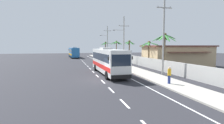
{
  "coord_description": "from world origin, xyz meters",
  "views": [
    {
      "loc": [
        -3.76,
        -19.66,
        4.0
      ],
      "look_at": [
        2.4,
        4.28,
        1.7
      ],
      "focal_mm": 27.62,
      "sensor_mm": 36.0,
      "label": 1
    }
  ],
  "objects_px": {
    "pedestrian_near_kerb": "(108,58)",
    "utility_pole_far": "(107,42)",
    "pedestrian_midwalk": "(123,60)",
    "utility_pole_nearest": "(164,37)",
    "palm_fourth": "(165,43)",
    "palm_farthest": "(116,45)",
    "motorcycle_beside_bus": "(110,63)",
    "utility_pole_mid": "(123,39)",
    "coach_bus_far_lane": "(74,52)",
    "pedestrian_far_walk": "(169,75)",
    "roadside_building": "(177,56)",
    "palm_second": "(129,46)",
    "coach_bus_foreground": "(108,60)",
    "palm_third": "(106,46)",
    "palm_nearest": "(149,49)"
  },
  "relations": [
    {
      "from": "pedestrian_near_kerb",
      "to": "utility_pole_far",
      "type": "bearing_deg",
      "value": -11.56
    },
    {
      "from": "pedestrian_midwalk",
      "to": "utility_pole_nearest",
      "type": "bearing_deg",
      "value": 77.5
    },
    {
      "from": "utility_pole_nearest",
      "to": "palm_fourth",
      "type": "relative_size",
      "value": 1.68
    },
    {
      "from": "palm_farthest",
      "to": "pedestrian_midwalk",
      "type": "bearing_deg",
      "value": -99.8
    },
    {
      "from": "motorcycle_beside_bus",
      "to": "utility_pole_mid",
      "type": "relative_size",
      "value": 0.19
    },
    {
      "from": "motorcycle_beside_bus",
      "to": "pedestrian_near_kerb",
      "type": "xyz_separation_m",
      "value": [
        1.83,
        8.88,
        0.4
      ]
    },
    {
      "from": "pedestrian_midwalk",
      "to": "palm_farthest",
      "type": "bearing_deg",
      "value": -116.42
    },
    {
      "from": "utility_pole_nearest",
      "to": "palm_farthest",
      "type": "relative_size",
      "value": 1.8
    },
    {
      "from": "coach_bus_far_lane",
      "to": "pedestrian_midwalk",
      "type": "bearing_deg",
      "value": -69.98
    },
    {
      "from": "pedestrian_far_walk",
      "to": "roadside_building",
      "type": "bearing_deg",
      "value": -130.23
    },
    {
      "from": "utility_pole_nearest",
      "to": "pedestrian_near_kerb",
      "type": "bearing_deg",
      "value": 97.63
    },
    {
      "from": "pedestrian_near_kerb",
      "to": "palm_second",
      "type": "bearing_deg",
      "value": -125.58
    },
    {
      "from": "pedestrian_far_walk",
      "to": "utility_pole_nearest",
      "type": "height_order",
      "value": "utility_pole_nearest"
    },
    {
      "from": "coach_bus_foreground",
      "to": "coach_bus_far_lane",
      "type": "relative_size",
      "value": 1.07
    },
    {
      "from": "pedestrian_midwalk",
      "to": "roadside_building",
      "type": "distance_m",
      "value": 10.73
    },
    {
      "from": "coach_bus_foreground",
      "to": "pedestrian_midwalk",
      "type": "xyz_separation_m",
      "value": [
        5.89,
        10.74,
        -1.01
      ]
    },
    {
      "from": "palm_fourth",
      "to": "utility_pole_mid",
      "type": "bearing_deg",
      "value": 99.86
    },
    {
      "from": "palm_second",
      "to": "palm_farthest",
      "type": "bearing_deg",
      "value": 90.93
    },
    {
      "from": "motorcycle_beside_bus",
      "to": "pedestrian_midwalk",
      "type": "height_order",
      "value": "pedestrian_midwalk"
    },
    {
      "from": "pedestrian_near_kerb",
      "to": "palm_third",
      "type": "bearing_deg",
      "value": -10.09
    },
    {
      "from": "pedestrian_midwalk",
      "to": "motorcycle_beside_bus",
      "type": "bearing_deg",
      "value": 14.57
    },
    {
      "from": "pedestrian_midwalk",
      "to": "utility_pole_far",
      "type": "relative_size",
      "value": 0.16
    },
    {
      "from": "coach_bus_foreground",
      "to": "palm_nearest",
      "type": "distance_m",
      "value": 10.62
    },
    {
      "from": "coach_bus_far_lane",
      "to": "pedestrian_near_kerb",
      "type": "relative_size",
      "value": 6.55
    },
    {
      "from": "coach_bus_foreground",
      "to": "pedestrian_far_walk",
      "type": "distance_m",
      "value": 9.68
    },
    {
      "from": "coach_bus_foreground",
      "to": "utility_pole_far",
      "type": "height_order",
      "value": "utility_pole_far"
    },
    {
      "from": "motorcycle_beside_bus",
      "to": "palm_second",
      "type": "bearing_deg",
      "value": 42.93
    },
    {
      "from": "palm_nearest",
      "to": "palm_third",
      "type": "relative_size",
      "value": 0.89
    },
    {
      "from": "utility_pole_nearest",
      "to": "utility_pole_mid",
      "type": "distance_m",
      "value": 15.96
    },
    {
      "from": "pedestrian_far_walk",
      "to": "palm_third",
      "type": "bearing_deg",
      "value": -96.47
    },
    {
      "from": "utility_pole_nearest",
      "to": "palm_nearest",
      "type": "xyz_separation_m",
      "value": [
        2.16,
        8.53,
        -1.73
      ]
    },
    {
      "from": "palm_second",
      "to": "utility_pole_nearest",
      "type": "bearing_deg",
      "value": -95.19
    },
    {
      "from": "pedestrian_far_walk",
      "to": "palm_nearest",
      "type": "relative_size",
      "value": 0.35
    },
    {
      "from": "palm_farthest",
      "to": "roadside_building",
      "type": "height_order",
      "value": "palm_farthest"
    },
    {
      "from": "pedestrian_near_kerb",
      "to": "palm_nearest",
      "type": "height_order",
      "value": "palm_nearest"
    },
    {
      "from": "coach_bus_far_lane",
      "to": "palm_nearest",
      "type": "distance_m",
      "value": 33.77
    },
    {
      "from": "coach_bus_far_lane",
      "to": "utility_pole_nearest",
      "type": "xyz_separation_m",
      "value": [
        10.43,
        -39.82,
        3.35
      ]
    },
    {
      "from": "palm_nearest",
      "to": "roadside_building",
      "type": "xyz_separation_m",
      "value": [
        6.06,
        0.05,
        -1.46
      ]
    },
    {
      "from": "palm_second",
      "to": "palm_farthest",
      "type": "xyz_separation_m",
      "value": [
        -0.17,
        10.48,
        0.4
      ]
    },
    {
      "from": "pedestrian_near_kerb",
      "to": "utility_pole_mid",
      "type": "xyz_separation_m",
      "value": [
        2.4,
        -4.7,
        4.5
      ]
    },
    {
      "from": "motorcycle_beside_bus",
      "to": "pedestrian_near_kerb",
      "type": "height_order",
      "value": "pedestrian_near_kerb"
    },
    {
      "from": "coach_bus_far_lane",
      "to": "utility_pole_nearest",
      "type": "height_order",
      "value": "utility_pole_nearest"
    },
    {
      "from": "utility_pole_nearest",
      "to": "utility_pole_far",
      "type": "relative_size",
      "value": 0.99
    },
    {
      "from": "coach_bus_foreground",
      "to": "pedestrian_near_kerb",
      "type": "height_order",
      "value": "coach_bus_foreground"
    },
    {
      "from": "utility_pole_nearest",
      "to": "palm_third",
      "type": "bearing_deg",
      "value": 89.44
    },
    {
      "from": "utility_pole_mid",
      "to": "palm_second",
      "type": "bearing_deg",
      "value": 38.72
    },
    {
      "from": "coach_bus_far_lane",
      "to": "roadside_building",
      "type": "xyz_separation_m",
      "value": [
        18.65,
        -31.24,
        0.16
      ]
    },
    {
      "from": "palm_nearest",
      "to": "pedestrian_near_kerb",
      "type": "bearing_deg",
      "value": 112.14
    },
    {
      "from": "utility_pole_far",
      "to": "pedestrian_near_kerb",
      "type": "bearing_deg",
      "value": -101.6
    },
    {
      "from": "coach_bus_far_lane",
      "to": "palm_nearest",
      "type": "relative_size",
      "value": 2.27
    }
  ]
}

